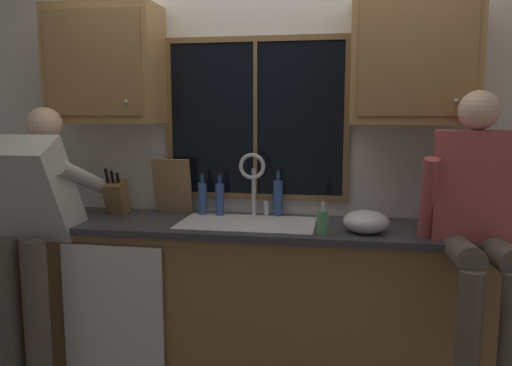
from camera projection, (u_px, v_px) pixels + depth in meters
back_wall at (271, 158)px, 3.30m from camera, size 5.60×0.12×2.55m
window_glass at (256, 119)px, 3.22m from camera, size 1.10×0.02×0.95m
window_frame_top at (255, 39)px, 3.14m from camera, size 1.17×0.02×0.04m
window_frame_bottom at (255, 196)px, 3.28m from camera, size 1.17×0.02×0.04m
window_frame_left at (169, 119)px, 3.31m from camera, size 0.03×0.02×0.95m
window_frame_right at (347, 119)px, 3.11m from camera, size 0.04×0.02×0.95m
window_mullion_center at (255, 119)px, 3.21m from camera, size 0.02×0.02×0.95m
lower_cabinet_run at (262, 301)px, 3.08m from camera, size 3.20×0.58×0.88m
countertop at (261, 227)px, 3.00m from camera, size 3.26×0.62×0.04m
dishwasher_front at (113, 309)px, 2.91m from camera, size 0.60×0.02×0.74m
upper_cabinet_left at (105, 65)px, 3.17m from camera, size 0.69×0.36×0.72m
upper_cabinet_right at (413, 60)px, 2.85m from camera, size 0.69×0.36×0.72m
sink at (247, 239)px, 3.03m from camera, size 0.80×0.46×0.21m
faucet at (254, 177)px, 3.16m from camera, size 0.18×0.09×0.40m
person_standing at (31, 218)px, 2.88m from camera, size 0.53×0.67×1.60m
person_sitting_on_counter at (478, 207)px, 2.52m from camera, size 0.54×0.61×1.26m
knife_block at (117, 197)px, 3.26m from camera, size 0.12×0.18×0.32m
cutting_board at (172, 186)px, 3.29m from camera, size 0.25×0.09×0.36m
mixing_bowl at (366, 222)px, 2.78m from camera, size 0.25×0.25×0.13m
soap_dispenser at (323, 222)px, 2.73m from camera, size 0.06×0.07×0.18m
bottle_green_glass at (220, 198)px, 3.22m from camera, size 0.05×0.05×0.27m
bottle_tall_clear at (203, 197)px, 3.25m from camera, size 0.06×0.06×0.27m
bottle_amber_small at (278, 197)px, 3.21m from camera, size 0.06×0.06×0.29m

